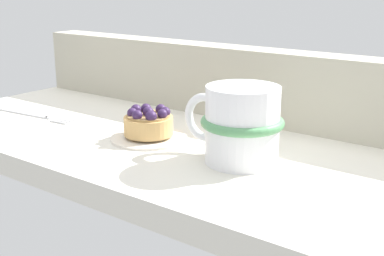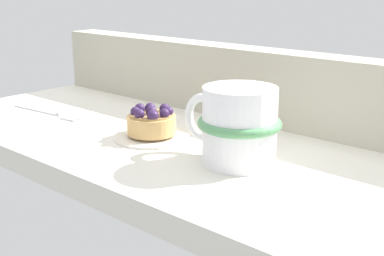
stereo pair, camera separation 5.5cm
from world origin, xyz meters
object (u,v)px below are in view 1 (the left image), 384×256
(dessert_plate, at_px, (149,137))
(coffee_mug, at_px, (240,124))
(raspberry_tart, at_px, (149,122))
(dessert_fork, at_px, (35,115))

(dessert_plate, xyz_separation_m, coffee_mug, (0.16, -0.00, 0.05))
(raspberry_tart, relative_size, dessert_fork, 0.42)
(dessert_plate, relative_size, raspberry_tart, 1.56)
(raspberry_tart, bearing_deg, coffee_mug, -0.65)
(raspberry_tart, distance_m, coffee_mug, 0.16)
(coffee_mug, relative_size, dessert_fork, 0.84)
(dessert_fork, bearing_deg, dessert_plate, 4.75)
(dessert_plate, xyz_separation_m, dessert_fork, (-0.25, -0.02, -0.00))
(dessert_plate, distance_m, coffee_mug, 0.17)
(raspberry_tart, bearing_deg, dessert_plate, -129.19)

